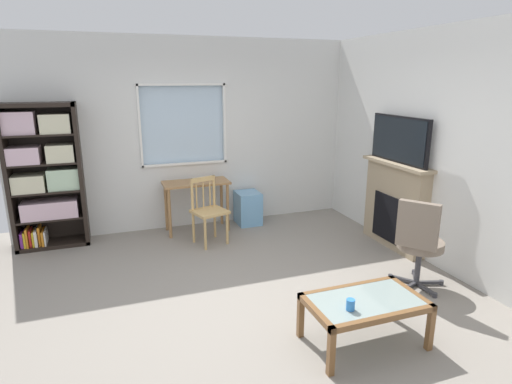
% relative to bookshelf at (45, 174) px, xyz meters
% --- Properties ---
extents(ground, '(5.93, 5.94, 0.02)m').
position_rel_bookshelf_xyz_m(ground, '(1.92, -2.23, -1.00)').
color(ground, gray).
extents(wall_back_with_window, '(4.93, 0.15, 2.76)m').
position_rel_bookshelf_xyz_m(wall_back_with_window, '(1.92, 0.24, 0.38)').
color(wall_back_with_window, silver).
rests_on(wall_back_with_window, ground).
extents(wall_right, '(0.12, 5.14, 2.76)m').
position_rel_bookshelf_xyz_m(wall_right, '(4.44, -2.23, 0.39)').
color(wall_right, silver).
rests_on(wall_right, ground).
extents(bookshelf, '(0.90, 0.38, 1.89)m').
position_rel_bookshelf_xyz_m(bookshelf, '(0.00, 0.00, 0.00)').
color(bookshelf, black).
rests_on(bookshelf, ground).
extents(desk_under_window, '(0.94, 0.44, 0.75)m').
position_rel_bookshelf_xyz_m(desk_under_window, '(1.95, -0.11, -0.37)').
color(desk_under_window, '#A37547').
rests_on(desk_under_window, ground).
extents(wooden_chair, '(0.52, 0.51, 0.90)m').
position_rel_bookshelf_xyz_m(wooden_chair, '(2.00, -0.62, -0.53)').
color(wooden_chair, tan).
rests_on(wooden_chair, ground).
extents(plastic_drawer_unit, '(0.35, 0.40, 0.50)m').
position_rel_bookshelf_xyz_m(plastic_drawer_unit, '(2.76, -0.06, -0.74)').
color(plastic_drawer_unit, '#72ADDB').
rests_on(plastic_drawer_unit, ground).
extents(fireplace, '(0.26, 1.17, 1.15)m').
position_rel_bookshelf_xyz_m(fireplace, '(4.29, -1.57, -0.42)').
color(fireplace, tan).
rests_on(fireplace, ground).
extents(tv, '(0.06, 1.04, 0.59)m').
position_rel_bookshelf_xyz_m(tv, '(4.27, -1.57, 0.45)').
color(tv, black).
rests_on(tv, fireplace).
extents(office_chair, '(0.62, 0.57, 1.00)m').
position_rel_bookshelf_xyz_m(office_chair, '(3.76, -2.65, -0.44)').
color(office_chair, '#7A6B5B').
rests_on(office_chair, ground).
extents(coffee_table, '(0.97, 0.58, 0.41)m').
position_rel_bookshelf_xyz_m(coffee_table, '(2.70, -3.29, -0.64)').
color(coffee_table, '#8C9E99').
rests_on(coffee_table, ground).
extents(sippy_cup, '(0.07, 0.07, 0.09)m').
position_rel_bookshelf_xyz_m(sippy_cup, '(2.49, -3.39, -0.53)').
color(sippy_cup, '#337FD6').
rests_on(sippy_cup, coffee_table).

